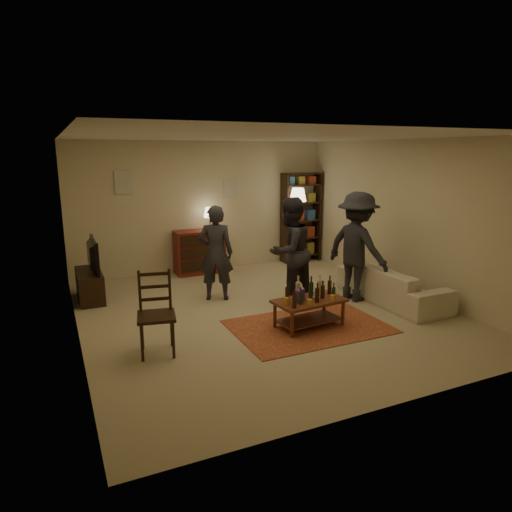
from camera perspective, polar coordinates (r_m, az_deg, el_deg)
floor at (r=7.29m, az=1.05°, el=-7.00°), size 6.00×6.00×0.00m
room_shell at (r=9.47m, az=-10.42°, el=8.67°), size 6.00×6.00×6.00m
rug at (r=6.74m, az=6.60°, el=-8.73°), size 2.20×1.50×0.01m
coffee_table at (r=6.61m, az=6.63°, el=-5.75°), size 1.07×0.65×0.76m
dining_chair at (r=5.87m, az=-12.40°, el=-6.52°), size 0.54×0.54×1.06m
tv_stand at (r=8.27m, az=-20.10°, el=-2.59°), size 0.40×1.00×1.06m
dresser at (r=9.53m, az=-7.04°, el=0.68°), size 1.00×0.50×1.36m
bookshelf at (r=10.46m, az=5.63°, el=4.92°), size 0.90×0.34×2.02m
floor_lamp at (r=9.76m, az=5.25°, el=6.93°), size 0.36×0.36×1.73m
sofa at (r=8.05m, az=16.63°, el=-3.34°), size 0.81×2.08×0.61m
person_left at (r=7.72m, az=-5.05°, el=0.37°), size 0.70×0.59×1.62m
person_right at (r=7.51m, az=4.22°, el=0.61°), size 1.05×0.94×1.77m
person_by_sofa at (r=7.86m, az=12.52°, el=1.13°), size 0.95×1.32×1.84m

